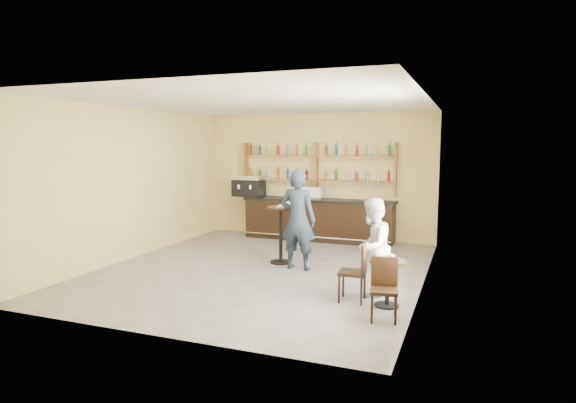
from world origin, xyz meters
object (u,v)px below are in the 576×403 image
(espresso_machine, at_px, (249,186))
(pedestal_table, at_px, (281,235))
(man_main, at_px, (298,219))
(cafe_table, at_px, (387,283))
(chair_south, at_px, (384,290))
(bar_counter, at_px, (319,220))
(pastry_case, at_px, (313,193))
(patron_second, at_px, (372,247))
(chair_west, at_px, (352,272))

(espresso_machine, xyz_separation_m, pedestal_table, (1.93, -2.56, -0.74))
(man_main, relative_size, cafe_table, 2.75)
(chair_south, bearing_deg, pedestal_table, 125.40)
(bar_counter, distance_m, man_main, 2.95)
(cafe_table, distance_m, chair_south, 0.61)
(pastry_case, height_order, chair_south, pastry_case)
(bar_counter, height_order, pastry_case, pastry_case)
(bar_counter, height_order, pedestal_table, pedestal_table)
(pedestal_table, bearing_deg, pastry_case, 92.84)
(cafe_table, distance_m, patron_second, 0.72)
(bar_counter, bearing_deg, cafe_table, -61.15)
(pedestal_table, xyz_separation_m, chair_south, (2.53, -2.51, -0.15))
(espresso_machine, xyz_separation_m, chair_south, (4.46, -5.07, -0.89))
(cafe_table, xyz_separation_m, chair_west, (-0.55, 0.05, 0.11))
(pedestal_table, relative_size, patron_second, 0.74)
(pastry_case, bearing_deg, chair_south, -55.41)
(espresso_machine, bearing_deg, chair_south, -43.22)
(pedestal_table, bearing_deg, cafe_table, -37.60)
(cafe_table, bearing_deg, chair_south, -85.24)
(espresso_machine, bearing_deg, man_main, -44.56)
(pastry_case, height_order, chair_west, pastry_case)
(espresso_machine, distance_m, pedestal_table, 3.29)
(chair_south, bearing_deg, bar_counter, 106.53)
(pedestal_table, bearing_deg, chair_west, -43.95)
(cafe_table, distance_m, chair_west, 0.56)
(cafe_table, bearing_deg, man_main, 141.46)
(pedestal_table, bearing_deg, patron_second, -33.74)
(chair_south, bearing_deg, chair_west, 122.88)
(chair_west, distance_m, chair_south, 0.89)
(chair_west, bearing_deg, man_main, -140.32)
(pastry_case, relative_size, cafe_table, 0.72)
(man_main, relative_size, patron_second, 1.24)
(pedestal_table, relative_size, cafe_table, 1.64)
(pedestal_table, height_order, man_main, man_main)
(espresso_machine, relative_size, man_main, 0.40)
(cafe_table, relative_size, chair_west, 0.77)
(espresso_machine, distance_m, man_main, 3.78)
(man_main, relative_size, chair_south, 2.27)
(chair_west, bearing_deg, chair_south, 39.21)
(espresso_machine, height_order, pedestal_table, espresso_machine)
(chair_west, bearing_deg, pastry_case, -158.55)
(patron_second, bearing_deg, espresso_machine, -122.32)
(man_main, height_order, chair_south, man_main)
(chair_west, xyz_separation_m, patron_second, (0.22, 0.42, 0.32))
(man_main, bearing_deg, pedestal_table, -31.44)
(man_main, relative_size, chair_west, 2.11)
(cafe_table, relative_size, patron_second, 0.45)
(pastry_case, xyz_separation_m, patron_second, (2.28, -3.99, -0.41))
(espresso_machine, bearing_deg, cafe_table, -39.94)
(espresso_machine, xyz_separation_m, chair_west, (3.86, -4.42, -0.86))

